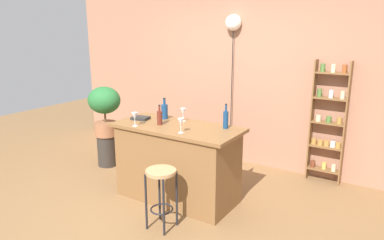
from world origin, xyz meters
name	(u,v)px	position (x,y,z in m)	size (l,w,h in m)	color
ground	(163,208)	(0.00, 0.00, 0.00)	(12.00, 12.00, 0.00)	brown
back_wall	(239,72)	(0.00, 1.95, 1.40)	(6.40, 0.10, 2.80)	#9E6B51
kitchen_counter	(177,163)	(0.00, 0.30, 0.47)	(1.54, 0.71, 0.93)	brown
bar_stool	(161,185)	(0.24, -0.34, 0.48)	(0.32, 0.32, 0.65)	black
spice_shelf	(328,123)	(1.40, 1.80, 0.83)	(0.45, 0.15, 1.66)	brown
plant_stool	(107,150)	(-1.54, 0.63, 0.24)	(0.29, 0.29, 0.48)	#2D2823
potted_plant	(104,106)	(-1.54, 0.63, 0.93)	(0.50, 0.45, 0.74)	#935B3D
bottle_sauce_amber	(160,117)	(-0.21, 0.23, 1.02)	(0.06, 0.06, 0.24)	#5B2319
bottle_wine_red	(164,111)	(-0.33, 0.49, 1.03)	(0.08, 0.08, 0.27)	navy
bottle_soda_blue	(226,119)	(0.53, 0.51, 1.04)	(0.06, 0.06, 0.29)	navy
wine_glass_left	(135,116)	(-0.41, 0.02, 1.05)	(0.07, 0.07, 0.16)	silver
wine_glass_center	(183,112)	(-0.06, 0.52, 1.05)	(0.07, 0.07, 0.16)	silver
wine_glass_right	(181,123)	(0.20, 0.08, 1.05)	(0.07, 0.07, 0.16)	silver
cookbook	(140,118)	(-0.56, 0.30, 0.95)	(0.21, 0.15, 0.04)	black
pendant_globe_light	(233,24)	(-0.06, 1.84, 2.10)	(0.24, 0.24, 2.24)	black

